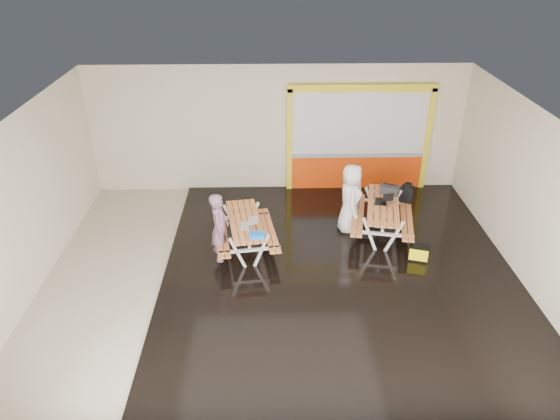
{
  "coord_description": "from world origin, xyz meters",
  "views": [
    {
      "loc": [
        -0.24,
        -9.07,
        6.53
      ],
      "look_at": [
        0.0,
        0.9,
        1.0
      ],
      "focal_mm": 32.83,
      "sensor_mm": 36.0,
      "label": 1
    }
  ],
  "objects_px": {
    "laptop_right": "(383,200)",
    "fluke_bag": "(419,253)",
    "person_right": "(351,199)",
    "picnic_table_right": "(383,211)",
    "laptop_left": "(249,224)",
    "person_left": "(220,228)",
    "backpack": "(407,193)",
    "toolbox": "(390,190)",
    "picnic_table_left": "(245,227)",
    "dark_case": "(367,232)",
    "blue_pouch": "(257,235)"
  },
  "relations": [
    {
      "from": "person_left",
      "to": "laptop_right",
      "type": "distance_m",
      "value": 3.93
    },
    {
      "from": "picnic_table_left",
      "to": "picnic_table_right",
      "type": "relative_size",
      "value": 0.93
    },
    {
      "from": "picnic_table_right",
      "to": "blue_pouch",
      "type": "xyz_separation_m",
      "value": [
        -2.95,
        -1.32,
        0.2
      ]
    },
    {
      "from": "laptop_right",
      "to": "fluke_bag",
      "type": "xyz_separation_m",
      "value": [
        0.59,
        -1.26,
        -0.66
      ]
    },
    {
      "from": "picnic_table_right",
      "to": "backpack",
      "type": "relative_size",
      "value": 4.51
    },
    {
      "from": "picnic_table_left",
      "to": "picnic_table_right",
      "type": "bearing_deg",
      "value": 10.38
    },
    {
      "from": "laptop_right",
      "to": "backpack",
      "type": "relative_size",
      "value": 0.97
    },
    {
      "from": "person_left",
      "to": "person_right",
      "type": "height_order",
      "value": "person_right"
    },
    {
      "from": "toolbox",
      "to": "person_right",
      "type": "bearing_deg",
      "value": -161.42
    },
    {
      "from": "person_left",
      "to": "backpack",
      "type": "bearing_deg",
      "value": -65.05
    },
    {
      "from": "laptop_right",
      "to": "toolbox",
      "type": "bearing_deg",
      "value": 62.1
    },
    {
      "from": "toolbox",
      "to": "fluke_bag",
      "type": "relative_size",
      "value": 1.05
    },
    {
      "from": "blue_pouch",
      "to": "toolbox",
      "type": "relative_size",
      "value": 0.62
    },
    {
      "from": "picnic_table_left",
      "to": "backpack",
      "type": "xyz_separation_m",
      "value": [
        3.97,
        1.29,
        0.15
      ]
    },
    {
      "from": "blue_pouch",
      "to": "laptop_left",
      "type": "bearing_deg",
      "value": 112.28
    },
    {
      "from": "person_left",
      "to": "fluke_bag",
      "type": "xyz_separation_m",
      "value": [
        4.37,
        -0.18,
        -0.6
      ]
    },
    {
      "from": "laptop_left",
      "to": "backpack",
      "type": "relative_size",
      "value": 0.77
    },
    {
      "from": "person_right",
      "to": "picnic_table_right",
      "type": "bearing_deg",
      "value": -103.08
    },
    {
      "from": "person_left",
      "to": "picnic_table_left",
      "type": "bearing_deg",
      "value": -49.03
    },
    {
      "from": "dark_case",
      "to": "toolbox",
      "type": "bearing_deg",
      "value": 47.5
    },
    {
      "from": "person_right",
      "to": "laptop_left",
      "type": "xyz_separation_m",
      "value": [
        -2.39,
        -1.06,
        -0.03
      ]
    },
    {
      "from": "person_right",
      "to": "laptop_left",
      "type": "height_order",
      "value": "person_right"
    },
    {
      "from": "picnic_table_right",
      "to": "person_right",
      "type": "bearing_deg",
      "value": 164.61
    },
    {
      "from": "blue_pouch",
      "to": "picnic_table_right",
      "type": "bearing_deg",
      "value": 24.11
    },
    {
      "from": "blue_pouch",
      "to": "person_left",
      "type": "bearing_deg",
      "value": 157.59
    },
    {
      "from": "picnic_table_right",
      "to": "person_left",
      "type": "distance_m",
      "value": 3.89
    },
    {
      "from": "picnic_table_right",
      "to": "person_right",
      "type": "height_order",
      "value": "person_right"
    },
    {
      "from": "blue_pouch",
      "to": "dark_case",
      "type": "bearing_deg",
      "value": 24.85
    },
    {
      "from": "person_left",
      "to": "blue_pouch",
      "type": "relative_size",
      "value": 5.11
    },
    {
      "from": "picnic_table_right",
      "to": "dark_case",
      "type": "height_order",
      "value": "picnic_table_right"
    },
    {
      "from": "dark_case",
      "to": "laptop_left",
      "type": "bearing_deg",
      "value": -165.21
    },
    {
      "from": "picnic_table_right",
      "to": "person_left",
      "type": "relative_size",
      "value": 1.42
    },
    {
      "from": "person_left",
      "to": "toolbox",
      "type": "xyz_separation_m",
      "value": [
        4.01,
        1.52,
        0.11
      ]
    },
    {
      "from": "picnic_table_right",
      "to": "person_left",
      "type": "bearing_deg",
      "value": -165.37
    },
    {
      "from": "toolbox",
      "to": "dark_case",
      "type": "distance_m",
      "value": 1.2
    },
    {
      "from": "picnic_table_left",
      "to": "dark_case",
      "type": "distance_m",
      "value": 2.95
    },
    {
      "from": "blue_pouch",
      "to": "backpack",
      "type": "relative_size",
      "value": 0.62
    },
    {
      "from": "picnic_table_left",
      "to": "person_right",
      "type": "relative_size",
      "value": 1.23
    },
    {
      "from": "person_right",
      "to": "laptop_right",
      "type": "xyz_separation_m",
      "value": [
        0.76,
        -0.11,
        0.02
      ]
    },
    {
      "from": "laptop_right",
      "to": "dark_case",
      "type": "bearing_deg",
      "value": -149.57
    },
    {
      "from": "person_left",
      "to": "backpack",
      "type": "relative_size",
      "value": 3.17
    },
    {
      "from": "picnic_table_right",
      "to": "fluke_bag",
      "type": "xyz_separation_m",
      "value": [
        0.61,
        -1.16,
        -0.41
      ]
    },
    {
      "from": "picnic_table_right",
      "to": "laptop_right",
      "type": "relative_size",
      "value": 4.64
    },
    {
      "from": "laptop_right",
      "to": "picnic_table_left",
      "type": "bearing_deg",
      "value": -168.0
    },
    {
      "from": "picnic_table_right",
      "to": "laptop_left",
      "type": "distance_m",
      "value": 3.26
    },
    {
      "from": "picnic_table_right",
      "to": "laptop_right",
      "type": "height_order",
      "value": "laptop_right"
    },
    {
      "from": "person_left",
      "to": "person_right",
      "type": "relative_size",
      "value": 0.93
    },
    {
      "from": "laptop_left",
      "to": "blue_pouch",
      "type": "bearing_deg",
      "value": -67.72
    },
    {
      "from": "picnic_table_left",
      "to": "person_right",
      "type": "height_order",
      "value": "person_right"
    },
    {
      "from": "picnic_table_left",
      "to": "dark_case",
      "type": "bearing_deg",
      "value": 9.33
    }
  ]
}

